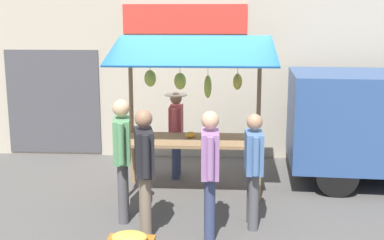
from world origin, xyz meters
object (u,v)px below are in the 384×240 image
market_stall (193,98)px  shopper_with_ponytail (210,165)px  shopper_in_grey_tee (122,151)px  shopper_with_shopping_bag (254,163)px  shopper_in_striped_shirt (144,163)px  vendor_with_sunhat (176,128)px

market_stall → shopper_with_ponytail: size_ratio=1.51×
market_stall → shopper_in_grey_tee: bearing=53.8°
shopper_with_shopping_bag → shopper_in_striped_shirt: bearing=102.3°
shopper_in_grey_tee → vendor_with_sunhat: bearing=-25.2°
shopper_with_shopping_bag → shopper_in_grey_tee: shopper_in_grey_tee is taller
shopper_in_striped_shirt → shopper_in_grey_tee: bearing=25.4°
shopper_in_grey_tee → shopper_with_ponytail: bearing=-121.1°
shopper_with_shopping_bag → shopper_in_grey_tee: 1.80m
shopper_with_ponytail → shopper_in_grey_tee: size_ratio=0.97×
vendor_with_sunhat → shopper_with_ponytail: 2.54m
vendor_with_sunhat → shopper_with_ponytail: bearing=15.1°
shopper_with_shopping_bag → vendor_with_sunhat: bearing=28.7°
shopper_in_striped_shirt → shopper_with_ponytail: size_ratio=1.00×
shopper_with_ponytail → shopper_in_grey_tee: 1.31m
shopper_in_striped_shirt → shopper_in_grey_tee: size_ratio=0.97×
shopper_in_striped_shirt → shopper_with_shopping_bag: (-1.41, -0.35, -0.07)m
vendor_with_sunhat → shopper_in_grey_tee: size_ratio=0.89×
market_stall → vendor_with_sunhat: size_ratio=1.65×
shopper_with_ponytail → shopper_in_grey_tee: (1.22, -0.49, 0.04)m
market_stall → shopper_with_shopping_bag: market_stall is taller
market_stall → shopper_with_ponytail: market_stall is taller
market_stall → shopper_with_shopping_bag: (-0.88, 1.37, -0.65)m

